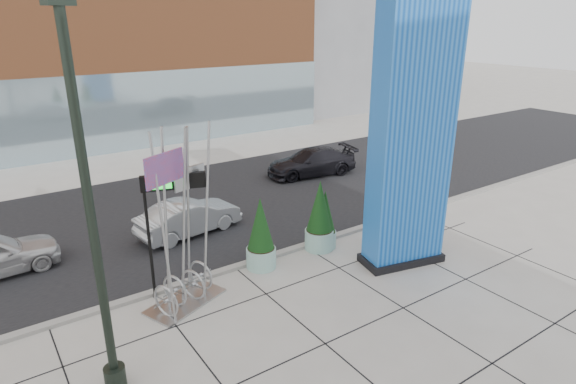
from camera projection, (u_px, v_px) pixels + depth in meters
ground at (274, 338)px, 13.14m from camera, size 160.00×160.00×0.00m
street_asphalt at (149, 219)px, 20.89m from camera, size 80.00×12.00×0.02m
curb_edge at (210, 275)px, 16.22m from camera, size 80.00×0.30×0.12m
tower_podium at (71, 61)px, 32.75m from camera, size 34.00×10.00×11.00m
tower_glass_front at (95, 115)px, 30.04m from camera, size 34.00×0.60×5.00m
building_grey_parking at (318, 10)px, 48.70m from camera, size 20.00×18.00×18.00m
blue_pylon at (412, 135)px, 15.72m from camera, size 3.09×1.87×9.60m
lamp_post at (95, 247)px, 10.14m from camera, size 0.61×0.50×9.00m
public_art_sculpture at (182, 260)px, 14.29m from camera, size 2.69×2.00×5.49m
overhead_street_sign at (167, 190)px, 14.24m from camera, size 1.83×0.76×3.98m
round_planter_east at (325, 221)px, 18.01m from camera, size 0.91×0.91×2.27m
round_planter_mid at (320, 217)px, 17.81m from camera, size 1.08×1.08×2.71m
round_planter_west at (261, 235)px, 16.47m from camera, size 1.04×1.04×2.59m
car_silver_mid at (189, 218)px, 19.26m from camera, size 4.43×2.12×1.40m
car_dark_east at (311, 162)px, 26.56m from camera, size 5.30×2.92×1.46m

